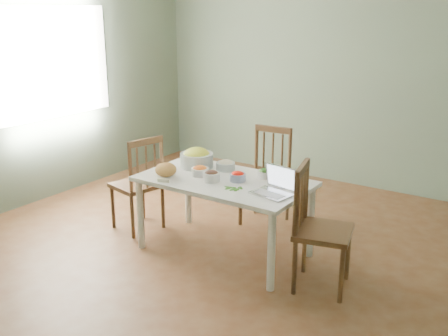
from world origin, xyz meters
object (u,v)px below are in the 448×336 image
Objects in this scene: bread_boule at (166,170)px; chair_left at (137,183)px; dining_table at (224,216)px; chair_far at (265,177)px; bowl_squash at (197,158)px; laptop at (272,182)px; chair_right at (324,229)px.

chair_left is at bearing 161.22° from bread_boule.
chair_far is (-0.03, 0.77, 0.14)m from dining_table.
chair_far is 5.11× the size of bread_boule.
laptop is (0.92, -0.26, 0.02)m from bowl_squash.
bread_boule is at bearing -118.83° from chair_far.
chair_right is 5.19× the size of bread_boule.
chair_right reaches higher than dining_table.
dining_table is 0.61m from bowl_squash.
chair_far is at bearing 142.34° from chair_left.
chair_left is (-0.96, -0.81, -0.01)m from chair_far.
chair_right is (1.95, -0.04, 0.02)m from chair_left.
chair_left is 1.95m from chair_right.
bread_boule is 0.61× the size of laptop.
laptop is at bearing -11.47° from dining_table.
chair_right reaches higher than bread_boule.
chair_far reaches higher than chair_left.
laptop is at bearing 99.61° from chair_left.
bowl_squash reaches higher than bread_boule.
dining_table is 0.65m from bread_boule.
laptop is (-0.44, -0.03, 0.30)m from chair_right.
chair_right is 0.53m from laptop.
bowl_squash is 0.99× the size of laptop.
chair_right is at bearing 100.98° from chair_left.
laptop is (1.51, -0.07, 0.32)m from chair_left.
bowl_squash is at bearing 159.18° from dining_table.
bowl_squash is (0.06, 0.37, 0.03)m from bread_boule.
chair_far is at bearing 58.81° from bowl_squash.
chair_left is 3.10× the size of bowl_squash.
chair_far is 1.25m from chair_left.
bread_boule is at bearing -163.70° from laptop.
bread_boule is 0.99m from laptop.
chair_far is at bearing 132.11° from laptop.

